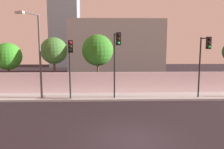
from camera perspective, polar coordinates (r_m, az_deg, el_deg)
ground_plane at (r=10.63m, az=5.60°, el=-16.34°), size 80.00×80.00×0.00m
sidewalk at (r=18.38m, az=2.36°, el=-5.71°), size 36.00×2.40×0.15m
perimeter_wall at (r=19.44m, az=2.11°, el=-2.04°), size 36.00×0.18×1.80m
traffic_light_left at (r=16.79m, az=-10.68°, el=4.52°), size 0.52×1.39×4.50m
traffic_light_center at (r=16.48m, az=1.14°, el=5.89°), size 0.46×1.65×5.03m
traffic_light_right at (r=18.27m, az=22.60°, el=4.82°), size 0.40×1.24×4.75m
street_lamp_curbside at (r=17.81m, az=-18.65°, el=6.35°), size 1.01×2.39×6.44m
roadside_tree_leftmost at (r=22.20m, az=-25.12°, el=4.22°), size 2.46×2.46×4.51m
roadside_tree_midleft at (r=20.88m, az=-14.66°, el=5.89°), size 2.40×2.40×4.99m
roadside_tree_midright at (r=20.37m, az=-3.71°, el=6.22°), size 2.86×2.86×5.26m
low_building_distant at (r=33.16m, az=1.03°, el=6.94°), size 13.46×6.00×7.82m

